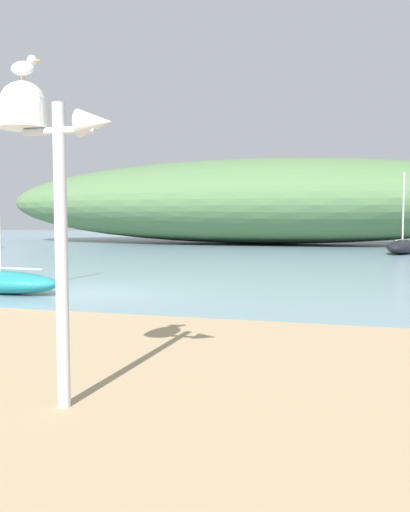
{
  "coord_description": "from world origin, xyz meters",
  "views": [
    {
      "loc": [
        6.61,
        -12.53,
        1.99
      ],
      "look_at": [
        2.45,
        2.98,
        0.82
      ],
      "focal_mm": 37.38,
      "sensor_mm": 36.0,
      "label": 1
    }
  ],
  "objects_px": {
    "mast_structure": "(39,142)",
    "sailboat_off_point": "(402,246)",
    "sailboat_far_left": "(0,281)",
    "seagull_on_radar": "(24,67)"
  },
  "relations": [
    {
      "from": "seagull_on_radar",
      "to": "sailboat_off_point",
      "type": "distance_m",
      "value": 27.26
    },
    {
      "from": "seagull_on_radar",
      "to": "sailboat_far_left",
      "type": "xyz_separation_m",
      "value": [
        -5.87,
        7.59,
        -3.05
      ]
    },
    {
      "from": "seagull_on_radar",
      "to": "sailboat_off_point",
      "type": "xyz_separation_m",
      "value": [
        5.81,
        26.47,
        -2.98
      ]
    },
    {
      "from": "sailboat_off_point",
      "to": "sailboat_far_left",
      "type": "bearing_deg",
      "value": -121.74
    },
    {
      "from": "mast_structure",
      "to": "sailboat_far_left",
      "type": "bearing_deg",
      "value": 128.38
    },
    {
      "from": "seagull_on_radar",
      "to": "sailboat_far_left",
      "type": "bearing_deg",
      "value": 127.71
    },
    {
      "from": "mast_structure",
      "to": "sailboat_far_left",
      "type": "height_order",
      "value": "sailboat_far_left"
    },
    {
      "from": "mast_structure",
      "to": "sailboat_far_left",
      "type": "xyz_separation_m",
      "value": [
        -6.01,
        7.59,
        -2.36
      ]
    },
    {
      "from": "sailboat_far_left",
      "to": "sailboat_off_point",
      "type": "distance_m",
      "value": 22.2
    },
    {
      "from": "mast_structure",
      "to": "sailboat_off_point",
      "type": "distance_m",
      "value": 27.17
    }
  ]
}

